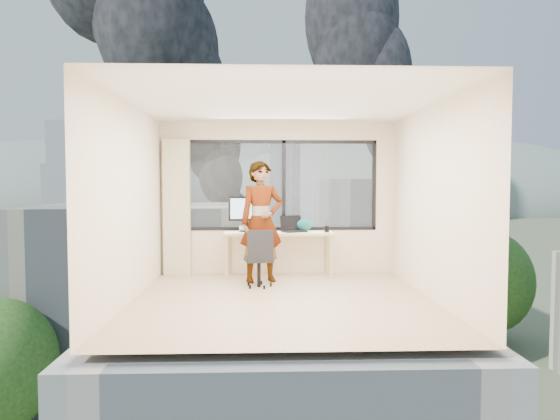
{
  "coord_description": "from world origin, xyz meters",
  "views": [
    {
      "loc": [
        -0.26,
        -6.33,
        1.53
      ],
      "look_at": [
        0.0,
        1.0,
        1.15
      ],
      "focal_mm": 30.92,
      "sensor_mm": 36.0,
      "label": 1
    }
  ],
  "objects_px": {
    "person": "(261,222)",
    "monitor": "(246,214)",
    "chair": "(259,257)",
    "game_console": "(249,228)",
    "laptop": "(294,224)",
    "handbag": "(304,225)",
    "desk": "(279,254)"
  },
  "relations": [
    {
      "from": "laptop",
      "to": "chair",
      "type": "bearing_deg",
      "value": -146.43
    },
    {
      "from": "person",
      "to": "monitor",
      "type": "xyz_separation_m",
      "value": [
        -0.26,
        0.53,
        0.1
      ]
    },
    {
      "from": "desk",
      "to": "game_console",
      "type": "height_order",
      "value": "game_console"
    },
    {
      "from": "game_console",
      "to": "handbag",
      "type": "bearing_deg",
      "value": -14.89
    },
    {
      "from": "person",
      "to": "handbag",
      "type": "relative_size",
      "value": 7.33
    },
    {
      "from": "laptop",
      "to": "game_console",
      "type": "bearing_deg",
      "value": 140.33
    },
    {
      "from": "person",
      "to": "game_console",
      "type": "height_order",
      "value": "person"
    },
    {
      "from": "monitor",
      "to": "handbag",
      "type": "height_order",
      "value": "monitor"
    },
    {
      "from": "chair",
      "to": "game_console",
      "type": "distance_m",
      "value": 1.14
    },
    {
      "from": "desk",
      "to": "game_console",
      "type": "xyz_separation_m",
      "value": [
        -0.49,
        0.26,
        0.42
      ]
    },
    {
      "from": "game_console",
      "to": "handbag",
      "type": "xyz_separation_m",
      "value": [
        0.93,
        -0.11,
        0.06
      ]
    },
    {
      "from": "game_console",
      "to": "handbag",
      "type": "relative_size",
      "value": 1.33
    },
    {
      "from": "desk",
      "to": "chair",
      "type": "relative_size",
      "value": 2.02
    },
    {
      "from": "chair",
      "to": "game_console",
      "type": "bearing_deg",
      "value": 91.69
    },
    {
      "from": "game_console",
      "to": "laptop",
      "type": "bearing_deg",
      "value": -26.91
    },
    {
      "from": "laptop",
      "to": "handbag",
      "type": "xyz_separation_m",
      "value": [
        0.18,
        0.15,
        -0.02
      ]
    },
    {
      "from": "game_console",
      "to": "laptop",
      "type": "height_order",
      "value": "laptop"
    },
    {
      "from": "desk",
      "to": "monitor",
      "type": "distance_m",
      "value": 0.87
    },
    {
      "from": "desk",
      "to": "chair",
      "type": "height_order",
      "value": "chair"
    },
    {
      "from": "desk",
      "to": "handbag",
      "type": "height_order",
      "value": "handbag"
    },
    {
      "from": "monitor",
      "to": "handbag",
      "type": "xyz_separation_m",
      "value": [
        0.98,
        0.03,
        -0.2
      ]
    },
    {
      "from": "monitor",
      "to": "laptop",
      "type": "height_order",
      "value": "monitor"
    },
    {
      "from": "person",
      "to": "monitor",
      "type": "height_order",
      "value": "person"
    },
    {
      "from": "person",
      "to": "monitor",
      "type": "distance_m",
      "value": 0.59
    },
    {
      "from": "person",
      "to": "monitor",
      "type": "bearing_deg",
      "value": 99.92
    },
    {
      "from": "laptop",
      "to": "handbag",
      "type": "distance_m",
      "value": 0.23
    },
    {
      "from": "monitor",
      "to": "game_console",
      "type": "height_order",
      "value": "monitor"
    },
    {
      "from": "game_console",
      "to": "laptop",
      "type": "xyz_separation_m",
      "value": [
        0.75,
        -0.26,
        0.08
      ]
    },
    {
      "from": "chair",
      "to": "game_console",
      "type": "relative_size",
      "value": 2.57
    },
    {
      "from": "chair",
      "to": "monitor",
      "type": "bearing_deg",
      "value": 95.83
    },
    {
      "from": "person",
      "to": "monitor",
      "type": "relative_size",
      "value": 3.18
    },
    {
      "from": "desk",
      "to": "monitor",
      "type": "xyz_separation_m",
      "value": [
        -0.54,
        0.12,
        0.67
      ]
    }
  ]
}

